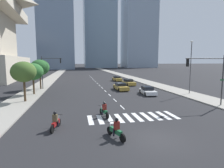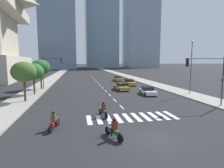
{
  "view_description": "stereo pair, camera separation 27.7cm",
  "coord_description": "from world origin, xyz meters",
  "px_view_note": "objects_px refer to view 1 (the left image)",
  "views": [
    {
      "loc": [
        -5.35,
        -11.17,
        5.3
      ],
      "look_at": [
        0.0,
        15.14,
        2.0
      ],
      "focal_mm": 29.49,
      "sensor_mm": 36.0,
      "label": 1
    },
    {
      "loc": [
        -5.08,
        -11.23,
        5.3
      ],
      "look_at": [
        0.0,
        15.14,
        2.0
      ],
      "focal_mm": 29.49,
      "sensor_mm": 36.0,
      "label": 2
    }
  ],
  "objects_px": {
    "sedan_white_2": "(148,91)",
    "street_tree_third": "(40,68)",
    "motorcycle_lead": "(56,122)",
    "street_tree_second": "(33,72)",
    "street_lamp_east": "(191,64)",
    "sedan_gold_0": "(129,82)",
    "motorcycle_trailing": "(116,130)",
    "traffic_signal_near": "(209,71)",
    "sedan_gold_1": "(121,87)",
    "motorcycle_third": "(104,111)",
    "street_tree_nearest": "(24,72)",
    "sedan_gold_3": "(117,79)",
    "traffic_signal_far": "(49,67)"
  },
  "relations": [
    {
      "from": "sedan_white_2",
      "to": "street_tree_third",
      "type": "bearing_deg",
      "value": -112.28
    },
    {
      "from": "motorcycle_lead",
      "to": "street_tree_second",
      "type": "height_order",
      "value": "street_tree_second"
    },
    {
      "from": "street_lamp_east",
      "to": "street_tree_third",
      "type": "height_order",
      "value": "street_lamp_east"
    },
    {
      "from": "motorcycle_lead",
      "to": "sedan_white_2",
      "type": "relative_size",
      "value": 0.48
    },
    {
      "from": "sedan_gold_0",
      "to": "motorcycle_trailing",
      "type": "bearing_deg",
      "value": -23.54
    },
    {
      "from": "sedan_white_2",
      "to": "traffic_signal_near",
      "type": "relative_size",
      "value": 0.76
    },
    {
      "from": "street_tree_second",
      "to": "sedan_white_2",
      "type": "bearing_deg",
      "value": -9.72
    },
    {
      "from": "street_lamp_east",
      "to": "sedan_white_2",
      "type": "bearing_deg",
      "value": 169.77
    },
    {
      "from": "sedan_gold_1",
      "to": "traffic_signal_near",
      "type": "bearing_deg",
      "value": 22.13
    },
    {
      "from": "motorcycle_lead",
      "to": "traffic_signal_near",
      "type": "xyz_separation_m",
      "value": [
        16.71,
        3.97,
        3.64
      ]
    },
    {
      "from": "street_tree_third",
      "to": "street_lamp_east",
      "type": "bearing_deg",
      "value": -22.65
    },
    {
      "from": "motorcycle_trailing",
      "to": "traffic_signal_near",
      "type": "xyz_separation_m",
      "value": [
        12.45,
        6.55,
        3.64
      ]
    },
    {
      "from": "motorcycle_third",
      "to": "street_tree_third",
      "type": "xyz_separation_m",
      "value": [
        -9.11,
        19.57,
        3.58
      ]
    },
    {
      "from": "sedan_gold_0",
      "to": "street_tree_nearest",
      "type": "xyz_separation_m",
      "value": [
        -18.2,
        -14.05,
        3.34
      ]
    },
    {
      "from": "sedan_gold_3",
      "to": "traffic_signal_near",
      "type": "height_order",
      "value": "traffic_signal_near"
    },
    {
      "from": "motorcycle_lead",
      "to": "sedan_white_2",
      "type": "distance_m",
      "value": 18.52
    },
    {
      "from": "motorcycle_third",
      "to": "sedan_gold_3",
      "type": "distance_m",
      "value": 32.7
    },
    {
      "from": "motorcycle_trailing",
      "to": "street_lamp_east",
      "type": "distance_m",
      "value": 21.68
    },
    {
      "from": "motorcycle_third",
      "to": "traffic_signal_near",
      "type": "relative_size",
      "value": 0.37
    },
    {
      "from": "motorcycle_trailing",
      "to": "sedan_white_2",
      "type": "bearing_deg",
      "value": -50.77
    },
    {
      "from": "sedan_white_2",
      "to": "traffic_signal_far",
      "type": "height_order",
      "value": "traffic_signal_far"
    },
    {
      "from": "street_lamp_east",
      "to": "motorcycle_lead",
      "type": "bearing_deg",
      "value": -148.89
    },
    {
      "from": "street_tree_third",
      "to": "street_tree_nearest",
      "type": "bearing_deg",
      "value": -90.0
    },
    {
      "from": "sedan_gold_1",
      "to": "sedan_white_2",
      "type": "bearing_deg",
      "value": 27.47
    },
    {
      "from": "sedan_gold_1",
      "to": "street_tree_nearest",
      "type": "relative_size",
      "value": 0.93
    },
    {
      "from": "motorcycle_trailing",
      "to": "traffic_signal_near",
      "type": "relative_size",
      "value": 0.35
    },
    {
      "from": "street_lamp_east",
      "to": "street_tree_second",
      "type": "relative_size",
      "value": 1.71
    },
    {
      "from": "sedan_gold_1",
      "to": "street_tree_second",
      "type": "relative_size",
      "value": 0.98
    },
    {
      "from": "street_tree_nearest",
      "to": "street_tree_third",
      "type": "distance_m",
      "value": 11.39
    },
    {
      "from": "sedan_gold_0",
      "to": "traffic_signal_near",
      "type": "xyz_separation_m",
      "value": [
        3.36,
        -20.89,
        3.59
      ]
    },
    {
      "from": "traffic_signal_far",
      "to": "street_lamp_east",
      "type": "xyz_separation_m",
      "value": [
        22.91,
        -10.13,
        0.65
      ]
    },
    {
      "from": "motorcycle_lead",
      "to": "motorcycle_trailing",
      "type": "distance_m",
      "value": 4.98
    },
    {
      "from": "traffic_signal_far",
      "to": "street_tree_third",
      "type": "xyz_separation_m",
      "value": [
        -1.7,
        0.14,
        -0.13
      ]
    },
    {
      "from": "traffic_signal_near",
      "to": "street_tree_second",
      "type": "relative_size",
      "value": 1.2
    },
    {
      "from": "sedan_gold_3",
      "to": "street_tree_nearest",
      "type": "relative_size",
      "value": 0.83
    },
    {
      "from": "sedan_gold_1",
      "to": "street_tree_third",
      "type": "xyz_separation_m",
      "value": [
        -14.78,
        3.73,
        3.56
      ]
    },
    {
      "from": "motorcycle_lead",
      "to": "sedan_white_2",
      "type": "xyz_separation_m",
      "value": [
        13.06,
        13.14,
        -0.0
      ]
    },
    {
      "from": "street_tree_second",
      "to": "street_tree_third",
      "type": "height_order",
      "value": "street_tree_third"
    },
    {
      "from": "motorcycle_third",
      "to": "street_lamp_east",
      "type": "height_order",
      "value": "street_lamp_east"
    },
    {
      "from": "motorcycle_third",
      "to": "sedan_gold_3",
      "type": "relative_size",
      "value": 0.5
    },
    {
      "from": "traffic_signal_far",
      "to": "street_tree_nearest",
      "type": "bearing_deg",
      "value": -98.61
    },
    {
      "from": "street_tree_third",
      "to": "sedan_gold_3",
      "type": "bearing_deg",
      "value": 34.08
    },
    {
      "from": "traffic_signal_near",
      "to": "street_tree_third",
      "type": "relative_size",
      "value": 1.07
    },
    {
      "from": "sedan_white_2",
      "to": "street_lamp_east",
      "type": "height_order",
      "value": "street_lamp_east"
    },
    {
      "from": "sedan_gold_1",
      "to": "traffic_signal_far",
      "type": "height_order",
      "value": "traffic_signal_far"
    },
    {
      "from": "sedan_gold_3",
      "to": "street_tree_nearest",
      "type": "bearing_deg",
      "value": -39.27
    },
    {
      "from": "sedan_gold_1",
      "to": "street_lamp_east",
      "type": "distance_m",
      "value": 12.58
    },
    {
      "from": "motorcycle_trailing",
      "to": "sedan_gold_0",
      "type": "xyz_separation_m",
      "value": [
        9.09,
        27.44,
        0.05
      ]
    },
    {
      "from": "motorcycle_lead",
      "to": "motorcycle_third",
      "type": "bearing_deg",
      "value": -44.61
    },
    {
      "from": "sedan_gold_0",
      "to": "sedan_gold_3",
      "type": "relative_size",
      "value": 1.06
    }
  ]
}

